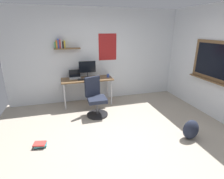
{
  "coord_description": "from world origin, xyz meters",
  "views": [
    {
      "loc": [
        -1.0,
        -2.59,
        2.05
      ],
      "look_at": [
        -0.05,
        0.73,
        0.85
      ],
      "focal_mm": 28.13,
      "sensor_mm": 36.0,
      "label": 1
    }
  ],
  "objects_px": {
    "coffee_mug": "(108,76)",
    "office_chair": "(96,99)",
    "backpack": "(191,130)",
    "book_stack_on_floor": "(40,145)",
    "desk": "(87,81)",
    "laptop": "(75,76)",
    "keyboard": "(85,79)",
    "computer_mouse": "(95,78)",
    "monitor_primary": "(87,68)"
  },
  "relations": [
    {
      "from": "desk",
      "to": "book_stack_on_floor",
      "type": "xyz_separation_m",
      "value": [
        -1.14,
        -1.72,
        -0.62
      ]
    },
    {
      "from": "laptop",
      "to": "monitor_primary",
      "type": "xyz_separation_m",
      "value": [
        0.35,
        -0.05,
        0.22
      ]
    },
    {
      "from": "monitor_primary",
      "to": "book_stack_on_floor",
      "type": "xyz_separation_m",
      "value": [
        -1.18,
        -1.81,
        -0.97
      ]
    },
    {
      "from": "keyboard",
      "to": "computer_mouse",
      "type": "height_order",
      "value": "computer_mouse"
    },
    {
      "from": "laptop",
      "to": "keyboard",
      "type": "xyz_separation_m",
      "value": [
        0.24,
        -0.21,
        -0.04
      ]
    },
    {
      "from": "laptop",
      "to": "computer_mouse",
      "type": "xyz_separation_m",
      "value": [
        0.52,
        -0.21,
        -0.04
      ]
    },
    {
      "from": "desk",
      "to": "computer_mouse",
      "type": "height_order",
      "value": "computer_mouse"
    },
    {
      "from": "office_chair",
      "to": "coffee_mug",
      "type": "height_order",
      "value": "office_chair"
    },
    {
      "from": "desk",
      "to": "coffee_mug",
      "type": "relative_size",
      "value": 15.11
    },
    {
      "from": "laptop",
      "to": "computer_mouse",
      "type": "relative_size",
      "value": 2.98
    },
    {
      "from": "keyboard",
      "to": "coffee_mug",
      "type": "xyz_separation_m",
      "value": [
        0.66,
        0.05,
        0.04
      ]
    },
    {
      "from": "laptop",
      "to": "backpack",
      "type": "bearing_deg",
      "value": -50.44
    },
    {
      "from": "laptop",
      "to": "keyboard",
      "type": "relative_size",
      "value": 0.84
    },
    {
      "from": "desk",
      "to": "laptop",
      "type": "bearing_deg",
      "value": 156.11
    },
    {
      "from": "backpack",
      "to": "desk",
      "type": "bearing_deg",
      "value": 126.44
    },
    {
      "from": "keyboard",
      "to": "computer_mouse",
      "type": "relative_size",
      "value": 3.56
    },
    {
      "from": "desk",
      "to": "backpack",
      "type": "relative_size",
      "value": 3.47
    },
    {
      "from": "desk",
      "to": "coffee_mug",
      "type": "bearing_deg",
      "value": -1.99
    },
    {
      "from": "monitor_primary",
      "to": "book_stack_on_floor",
      "type": "height_order",
      "value": "monitor_primary"
    },
    {
      "from": "backpack",
      "to": "keyboard",
      "type": "bearing_deg",
      "value": 128.45
    },
    {
      "from": "office_chair",
      "to": "monitor_primary",
      "type": "relative_size",
      "value": 2.05
    },
    {
      "from": "backpack",
      "to": "book_stack_on_floor",
      "type": "distance_m",
      "value": 2.86
    },
    {
      "from": "desk",
      "to": "laptop",
      "type": "xyz_separation_m",
      "value": [
        -0.31,
        0.14,
        0.14
      ]
    },
    {
      "from": "monitor_primary",
      "to": "backpack",
      "type": "xyz_separation_m",
      "value": [
        1.63,
        -2.34,
        -0.82
      ]
    },
    {
      "from": "coffee_mug",
      "to": "office_chair",
      "type": "bearing_deg",
      "value": -125.36
    },
    {
      "from": "laptop",
      "to": "monitor_primary",
      "type": "distance_m",
      "value": 0.41
    },
    {
      "from": "backpack",
      "to": "book_stack_on_floor",
      "type": "xyz_separation_m",
      "value": [
        -2.81,
        0.53,
        -0.16
      ]
    },
    {
      "from": "keyboard",
      "to": "backpack",
      "type": "relative_size",
      "value": 0.92
    },
    {
      "from": "computer_mouse",
      "to": "coffee_mug",
      "type": "height_order",
      "value": "coffee_mug"
    },
    {
      "from": "laptop",
      "to": "book_stack_on_floor",
      "type": "xyz_separation_m",
      "value": [
        -0.83,
        -1.86,
        -0.76
      ]
    },
    {
      "from": "laptop",
      "to": "keyboard",
      "type": "height_order",
      "value": "laptop"
    },
    {
      "from": "laptop",
      "to": "keyboard",
      "type": "bearing_deg",
      "value": -40.7
    },
    {
      "from": "keyboard",
      "to": "book_stack_on_floor",
      "type": "height_order",
      "value": "keyboard"
    },
    {
      "from": "desk",
      "to": "office_chair",
      "type": "xyz_separation_m",
      "value": [
        0.09,
        -0.73,
        -0.26
      ]
    },
    {
      "from": "computer_mouse",
      "to": "coffee_mug",
      "type": "distance_m",
      "value": 0.39
    },
    {
      "from": "desk",
      "to": "monitor_primary",
      "type": "distance_m",
      "value": 0.37
    },
    {
      "from": "desk",
      "to": "keyboard",
      "type": "xyz_separation_m",
      "value": [
        -0.07,
        -0.07,
        0.09
      ]
    },
    {
      "from": "laptop",
      "to": "monitor_primary",
      "type": "bearing_deg",
      "value": -7.9
    },
    {
      "from": "keyboard",
      "to": "desk",
      "type": "bearing_deg",
      "value": 45.48
    },
    {
      "from": "computer_mouse",
      "to": "backpack",
      "type": "distance_m",
      "value": 2.68
    },
    {
      "from": "keyboard",
      "to": "office_chair",
      "type": "bearing_deg",
      "value": -76.36
    },
    {
      "from": "laptop",
      "to": "backpack",
      "type": "relative_size",
      "value": 0.77
    },
    {
      "from": "desk",
      "to": "backpack",
      "type": "bearing_deg",
      "value": -53.56
    },
    {
      "from": "desk",
      "to": "coffee_mug",
      "type": "height_order",
      "value": "coffee_mug"
    },
    {
      "from": "coffee_mug",
      "to": "monitor_primary",
      "type": "bearing_deg",
      "value": 168.79
    },
    {
      "from": "laptop",
      "to": "computer_mouse",
      "type": "height_order",
      "value": "laptop"
    },
    {
      "from": "backpack",
      "to": "book_stack_on_floor",
      "type": "bearing_deg",
      "value": 169.23
    },
    {
      "from": "monitor_primary",
      "to": "office_chair",
      "type": "bearing_deg",
      "value": -86.09
    },
    {
      "from": "book_stack_on_floor",
      "to": "backpack",
      "type": "bearing_deg",
      "value": -10.77
    },
    {
      "from": "monitor_primary",
      "to": "backpack",
      "type": "bearing_deg",
      "value": -55.2
    }
  ]
}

